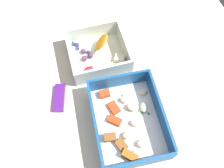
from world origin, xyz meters
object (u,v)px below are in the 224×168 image
(pasta_container, at_px, (128,121))
(fruit_bowl, at_px, (98,54))
(paper_cup_liner, at_px, (82,29))
(candy_bar, at_px, (59,98))

(pasta_container, relative_size, fruit_bowl, 1.41)
(paper_cup_liner, bearing_deg, candy_bar, 152.69)
(pasta_container, xyz_separation_m, fruit_bowl, (0.19, 0.02, 0.00))
(pasta_container, height_order, fruit_bowl, fruit_bowl)
(fruit_bowl, bearing_deg, candy_bar, 126.73)
(candy_bar, distance_m, paper_cup_liner, 0.21)
(candy_bar, xyz_separation_m, paper_cup_liner, (0.19, -0.10, 0.00))
(candy_bar, bearing_deg, fruit_bowl, -53.27)
(pasta_container, distance_m, candy_bar, 0.17)
(fruit_bowl, xyz_separation_m, candy_bar, (-0.09, 0.12, -0.01))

